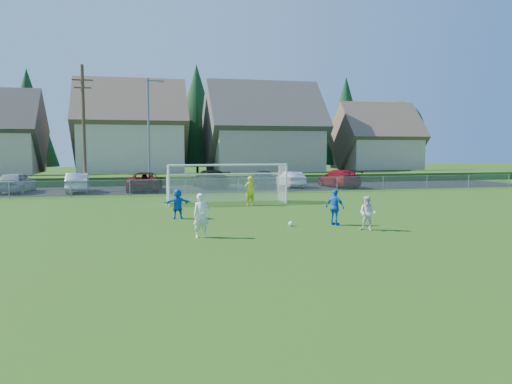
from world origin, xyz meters
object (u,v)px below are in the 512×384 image
(car_d, at_px, (210,179))
(soccer_goal, at_px, (226,177))
(goalkeeper, at_px, (250,191))
(soccer_ball, at_px, (291,224))
(car_f, at_px, (291,179))
(car_b, at_px, (78,183))
(player_white_b, at_px, (368,213))
(car_a, at_px, (16,182))
(car_e, at_px, (263,179))
(player_white_a, at_px, (201,216))
(player_blue_a, at_px, (335,207))
(car_g, at_px, (339,178))
(player_blue_b, at_px, (178,204))
(car_c, at_px, (145,181))

(car_d, xyz_separation_m, soccer_goal, (-0.64, -11.71, 0.83))
(goalkeeper, height_order, car_d, goalkeeper)
(soccer_ball, bearing_deg, car_f, 72.52)
(car_b, bearing_deg, player_white_b, 119.45)
(car_a, distance_m, car_e, 19.82)
(car_f, height_order, soccer_goal, soccer_goal)
(car_b, bearing_deg, car_a, -12.68)
(car_e, bearing_deg, car_b, 9.47)
(player_white_a, bearing_deg, player_white_b, -4.58)
(car_b, xyz_separation_m, car_f, (17.77, 0.85, -0.06))
(car_d, bearing_deg, car_b, 0.26)
(player_white_b, relative_size, goalkeeper, 0.83)
(player_blue_a, height_order, car_g, player_blue_a)
(player_blue_b, bearing_deg, car_a, -61.81)
(goalkeeper, xyz_separation_m, soccer_goal, (-1.16, 1.62, 0.74))
(car_b, xyz_separation_m, soccer_goal, (10.01, -10.20, 0.87))
(player_blue_a, xyz_separation_m, player_blue_b, (-6.76, 3.78, -0.08))
(car_a, xyz_separation_m, car_f, (22.39, 0.07, -0.12))
(player_white_a, bearing_deg, goalkeeper, 62.56)
(soccer_ball, distance_m, soccer_goal, 10.07)
(car_a, xyz_separation_m, car_c, (9.79, -0.66, -0.06))
(soccer_ball, xyz_separation_m, car_d, (-0.52, 21.60, 0.68))
(player_white_b, bearing_deg, player_blue_a, 160.07)
(player_white_b, bearing_deg, soccer_goal, 153.78)
(player_blue_b, distance_m, car_a, 20.50)
(car_f, bearing_deg, car_a, -1.24)
(car_d, bearing_deg, car_g, 164.45)
(player_white_a, height_order, player_white_b, player_white_a)
(player_blue_a, distance_m, car_d, 21.91)
(car_c, xyz_separation_m, car_g, (16.78, -0.14, 0.03))
(player_blue_a, bearing_deg, car_g, -57.44)
(soccer_ball, height_order, soccer_goal, soccer_goal)
(player_white_b, xyz_separation_m, player_blue_a, (-0.78, 1.67, 0.08))
(goalkeeper, xyz_separation_m, car_f, (6.60, 12.68, -0.20))
(car_b, bearing_deg, car_e, 179.50)
(car_e, xyz_separation_m, car_f, (2.57, 0.17, -0.11))
(player_blue_a, relative_size, car_f, 0.39)
(player_blue_b, distance_m, car_d, 18.47)
(soccer_ball, relative_size, car_d, 0.04)
(car_g, xyz_separation_m, soccer_goal, (-11.94, -10.18, 0.84))
(player_white_a, relative_size, car_a, 0.36)
(car_b, bearing_deg, car_d, -175.02)
(goalkeeper, bearing_deg, car_e, -121.16)
(goalkeeper, distance_m, car_a, 20.20)
(car_c, relative_size, car_f, 1.30)
(soccer_ball, bearing_deg, car_b, 119.07)
(soccer_ball, height_order, player_blue_a, player_blue_a)
(goalkeeper, bearing_deg, car_b, -59.93)
(player_blue_a, bearing_deg, player_blue_b, 26.72)
(player_white_a, xyz_separation_m, car_c, (-1.76, 22.06, -0.11))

